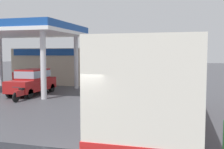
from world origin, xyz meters
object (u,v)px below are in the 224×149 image
(minibus_opposing_lane, at_px, (135,67))
(pedestrian_near_pump, at_px, (27,81))
(car_at_pump, at_px, (32,80))
(motorcycle_parked_forecourt, at_px, (22,93))
(coach_bus_main, at_px, (161,84))

(minibus_opposing_lane, relative_size, pedestrian_near_pump, 3.69)
(car_at_pump, distance_m, pedestrian_near_pump, 0.61)
(motorcycle_parked_forecourt, bearing_deg, pedestrian_near_pump, 116.28)
(minibus_opposing_lane, xyz_separation_m, pedestrian_near_pump, (-6.02, -10.86, -0.54))
(car_at_pump, distance_m, motorcycle_parked_forecourt, 2.51)
(coach_bus_main, distance_m, minibus_opposing_lane, 17.57)
(car_at_pump, relative_size, motorcycle_parked_forecourt, 2.33)
(coach_bus_main, relative_size, car_at_pump, 2.63)
(pedestrian_near_pump, bearing_deg, minibus_opposing_lane, 61.00)
(motorcycle_parked_forecourt, xyz_separation_m, pedestrian_near_pump, (-1.26, 2.56, 0.49))
(motorcycle_parked_forecourt, bearing_deg, minibus_opposing_lane, 70.47)
(coach_bus_main, xyz_separation_m, motorcycle_parked_forecourt, (-8.84, 3.67, -1.28))
(coach_bus_main, xyz_separation_m, car_at_pump, (-9.53, 6.02, -0.71))
(minibus_opposing_lane, xyz_separation_m, motorcycle_parked_forecourt, (-4.76, -13.42, -1.03))
(car_at_pump, height_order, motorcycle_parked_forecourt, car_at_pump)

